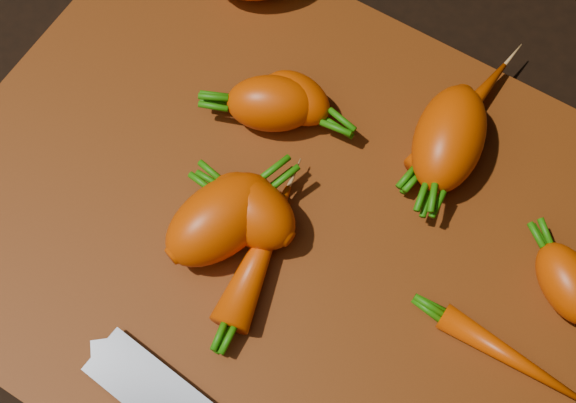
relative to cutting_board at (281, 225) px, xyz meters
The scene contains 11 objects.
ground 0.01m from the cutting_board, ahead, with size 2.00×2.00×0.01m, color black.
cutting_board is the anchor object (origin of this frame).
carrot_1 0.04m from the cutting_board, 145.24° to the right, with size 0.07×0.05×0.05m, color #D74100.
carrot_2 0.14m from the cutting_board, 55.89° to the left, with size 0.09×0.05×0.05m, color #D74100.
carrot_3 0.05m from the cutting_board, 137.30° to the right, with size 0.09×0.05×0.05m, color #D74100.
carrot_4 0.09m from the cutting_board, 126.07° to the left, with size 0.07×0.04×0.04m, color #D74100.
carrot_5 0.10m from the cutting_board, 114.40° to the left, with size 0.06×0.04×0.04m, color #D74100.
carrot_6 0.20m from the cutting_board, 16.74° to the left, with size 0.06×0.04×0.04m, color #D74100.
carrot_7 0.16m from the cutting_board, 62.20° to the left, with size 0.12×0.02×0.02m, color #D74100.
carrot_8 0.19m from the cutting_board, ahead, with size 0.11×0.02×0.02m, color #D74100.
carrot_9 0.04m from the cutting_board, 84.65° to the right, with size 0.11×0.03×0.03m, color #D74100.
Camera 1 is at (0.12, -0.18, 0.56)m, focal length 50.00 mm.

